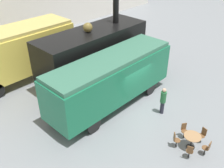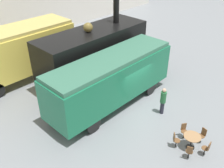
{
  "view_description": "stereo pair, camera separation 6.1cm",
  "coord_description": "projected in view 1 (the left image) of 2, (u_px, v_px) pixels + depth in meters",
  "views": [
    {
      "loc": [
        -10.5,
        -7.88,
        9.49
      ],
      "look_at": [
        -1.17,
        1.0,
        1.6
      ],
      "focal_mm": 40.0,
      "sensor_mm": 36.0,
      "label": 1
    },
    {
      "loc": [
        -10.46,
        -7.92,
        9.49
      ],
      "look_at": [
        -1.17,
        1.0,
        1.6
      ],
      "focal_mm": 40.0,
      "sensor_mm": 36.0,
      "label": 2
    }
  ],
  "objects": [
    {
      "name": "cafe_chair_4",
      "position": [
        184.0,
        129.0,
        13.24
      ],
      "size": [
        0.39,
        0.4,
        0.87
      ],
      "rotation": [
        0.0,
        0.0,
        10.43
      ],
      "color": "black",
      "rests_on": "ground_plane"
    },
    {
      "name": "cafe_chair_3",
      "position": [
        203.0,
        134.0,
        12.94
      ],
      "size": [
        0.38,
        0.36,
        0.87
      ],
      "rotation": [
        0.0,
        0.0,
        9.17
      ],
      "color": "black",
      "rests_on": "ground_plane"
    },
    {
      "name": "cafe_chair_2",
      "position": [
        207.0,
        148.0,
        12.14
      ],
      "size": [
        0.36,
        0.36,
        0.87
      ],
      "rotation": [
        0.0,
        0.0,
        7.91
      ],
      "color": "black",
      "rests_on": "ground_plane"
    },
    {
      "name": "passenger_coach_vintage",
      "position": [
        17.0,
        51.0,
        17.77
      ],
      "size": [
        8.32,
        2.81,
        3.83
      ],
      "color": "#E0C64C",
      "rests_on": "ground_plane"
    },
    {
      "name": "streamlined_locomotive",
      "position": [
        120.0,
        73.0,
        15.64
      ],
      "size": [
        10.7,
        2.49,
        3.28
      ],
      "color": "#196B47",
      "rests_on": "ground_plane"
    },
    {
      "name": "visitor_person",
      "position": [
        163.0,
        100.0,
        14.78
      ],
      "size": [
        0.34,
        0.34,
        1.76
      ],
      "color": "#262633",
      "rests_on": "ground_plane"
    },
    {
      "name": "steam_locomotive",
      "position": [
        94.0,
        50.0,
        17.53
      ],
      "size": [
        8.32,
        2.72,
        6.17
      ],
      "color": "black",
      "rests_on": "ground_plane"
    },
    {
      "name": "cafe_table_near",
      "position": [
        192.0,
        138.0,
        12.52
      ],
      "size": [
        0.86,
        0.86,
        0.78
      ],
      "color": "black",
      "rests_on": "ground_plane"
    },
    {
      "name": "ground_plane",
      "position": [
        136.0,
        104.0,
        16.08
      ],
      "size": [
        80.0,
        80.0,
        0.0
      ],
      "primitive_type": "plane",
      "color": "gray"
    },
    {
      "name": "cafe_chair_1",
      "position": [
        190.0,
        151.0,
        11.94
      ],
      "size": [
        0.39,
        0.38,
        0.87
      ],
      "rotation": [
        0.0,
        0.0,
        6.66
      ],
      "color": "black",
      "rests_on": "ground_plane"
    },
    {
      "name": "cafe_chair_0",
      "position": [
        176.0,
        139.0,
        12.63
      ],
      "size": [
        0.4,
        0.41,
        0.87
      ],
      "rotation": [
        0.0,
        0.0,
        5.4
      ],
      "color": "black",
      "rests_on": "ground_plane"
    }
  ]
}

